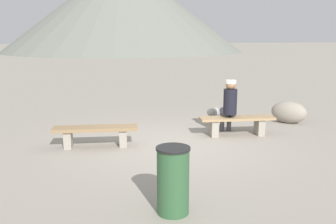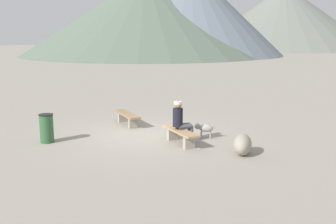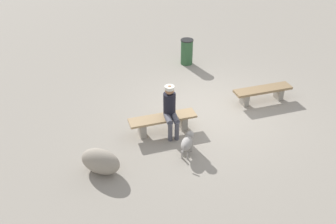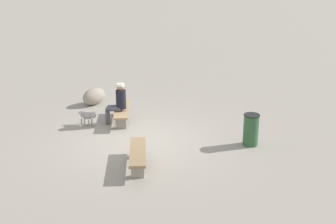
# 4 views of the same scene
# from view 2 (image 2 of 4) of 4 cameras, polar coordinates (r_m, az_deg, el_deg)

# --- Properties ---
(ground) EXTENTS (210.00, 210.00, 0.06)m
(ground) POSITION_cam_2_polar(r_m,az_deg,el_deg) (13.50, -3.37, -3.33)
(ground) COLOR gray
(bench_left) EXTENTS (1.76, 0.61, 0.43)m
(bench_left) POSITION_cam_2_polar(r_m,az_deg,el_deg) (14.91, -5.78, -0.65)
(bench_left) COLOR gray
(bench_left) RESTS_ON ground
(bench_right) EXTENTS (1.76, 0.62, 0.43)m
(bench_right) POSITION_cam_2_polar(r_m,az_deg,el_deg) (12.30, 1.76, -3.18)
(bench_right) COLOR gray
(bench_right) RESTS_ON ground
(seated_person) EXTENTS (0.40, 0.64, 1.30)m
(seated_person) POSITION_cam_2_polar(r_m,az_deg,el_deg) (12.39, 1.78, -0.97)
(seated_person) COLOR black
(seated_person) RESTS_ON ground
(dog) EXTENTS (0.53, 0.55, 0.47)m
(dog) POSITION_cam_2_polar(r_m,az_deg,el_deg) (13.02, 5.16, -2.27)
(dog) COLOR gray
(dog) RESTS_ON ground
(trash_bin) EXTENTS (0.44, 0.44, 0.89)m
(trash_bin) POSITION_cam_2_polar(r_m,az_deg,el_deg) (12.99, -16.74, -2.22)
(trash_bin) COLOR #2D5633
(trash_bin) RESTS_ON ground
(boulder) EXTENTS (0.99, 1.01, 0.58)m
(boulder) POSITION_cam_2_polar(r_m,az_deg,el_deg) (11.42, 10.46, -4.53)
(boulder) COLOR gray
(boulder) RESTS_ON ground
(distant_peak_1) EXTENTS (35.97, 35.97, 12.75)m
(distant_peak_1) POSITION_cam_2_polar(r_m,az_deg,el_deg) (88.13, 15.98, 12.68)
(distant_peak_1) COLOR slate
(distant_peak_1) RESTS_ON ground
(distant_peak_3) EXTENTS (37.76, 37.76, 11.87)m
(distant_peak_3) POSITION_cam_2_polar(r_m,az_deg,el_deg) (62.90, -2.97, 13.47)
(distant_peak_3) COLOR #566656
(distant_peak_3) RESTS_ON ground
(distant_peak_4) EXTENTS (27.58, 27.58, 12.96)m
(distant_peak_4) POSITION_cam_2_polar(r_m,az_deg,el_deg) (62.15, 3.16, 14.00)
(distant_peak_4) COLOR slate
(distant_peak_4) RESTS_ON ground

